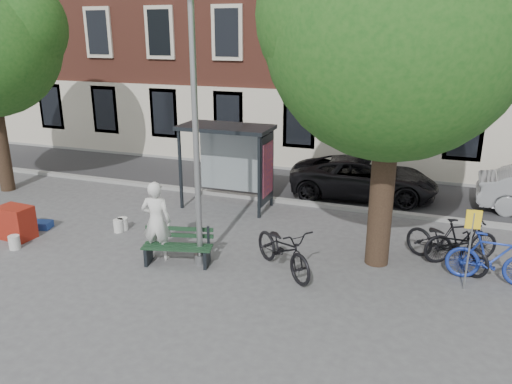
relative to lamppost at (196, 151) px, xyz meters
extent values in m
plane|color=#4C4C4F|center=(0.00, 0.00, -2.78)|extent=(90.00, 90.00, 0.00)
cube|color=#28282B|center=(0.00, 7.00, -2.78)|extent=(40.00, 4.00, 0.01)
cube|color=gray|center=(0.00, 5.00, -2.72)|extent=(40.00, 0.25, 0.12)
cube|color=gray|center=(0.00, 9.00, -2.72)|extent=(40.00, 0.25, 0.12)
cylinder|color=#9EA0A3|center=(0.00, 0.00, 0.22)|extent=(0.14, 0.14, 6.00)
cylinder|color=#9EA0A3|center=(0.00, 0.00, -2.66)|extent=(0.28, 0.28, 0.24)
cylinder|color=black|center=(4.00, 1.50, -1.08)|extent=(0.56, 0.56, 3.40)
sphere|color=#1C5018|center=(4.00, 1.50, 2.62)|extent=(5.60, 5.60, 5.60)
sphere|color=#1C5018|center=(4.90, 1.90, 3.12)|extent=(3.92, 3.92, 3.92)
sphere|color=#1C5018|center=(3.20, 1.20, 2.92)|extent=(4.20, 4.20, 4.20)
cylinder|color=black|center=(-9.00, 3.00, -1.18)|extent=(0.48, 0.48, 3.20)
sphere|color=#1C5018|center=(-8.10, 3.40, 2.72)|extent=(3.36, 3.36, 3.36)
cube|color=#1E2328|center=(-2.30, 3.40, -1.53)|extent=(0.08, 0.08, 2.50)
cube|color=#1E2328|center=(0.30, 3.40, -1.53)|extent=(0.08, 0.08, 2.50)
cube|color=#1E2328|center=(-2.30, 4.60, -1.53)|extent=(0.08, 0.08, 2.50)
cube|color=#1E2328|center=(0.30, 4.60, -1.53)|extent=(0.08, 0.08, 2.50)
cube|color=#1E2328|center=(-1.00, 4.00, -0.22)|extent=(2.85, 1.45, 0.12)
cube|color=#8C999E|center=(-1.00, 4.60, -1.41)|extent=(2.34, 0.04, 2.00)
cube|color=#1E2328|center=(0.30, 4.00, -1.41)|extent=(0.12, 1.14, 2.12)
cube|color=#D84C19|center=(0.37, 4.00, -1.41)|extent=(0.02, 0.90, 1.62)
imported|color=silver|center=(-1.10, -0.10, -1.79)|extent=(0.81, 0.62, 1.99)
cube|color=#1E2328|center=(-1.20, -0.39, -2.57)|extent=(0.20, 0.53, 0.43)
cube|color=#1E2328|center=(0.20, -0.04, -2.57)|extent=(0.20, 0.53, 0.43)
cube|color=#183620|center=(-0.46, -0.38, -2.33)|extent=(1.65, 0.51, 0.04)
cube|color=#183620|center=(-0.50, -0.22, -2.33)|extent=(1.65, 0.51, 0.04)
cube|color=#183620|center=(-0.54, -0.05, -2.33)|extent=(1.65, 0.51, 0.04)
cube|color=#183620|center=(-0.56, 0.04, -2.14)|extent=(1.63, 0.45, 0.10)
cube|color=#183620|center=(-0.56, 0.04, -1.97)|extent=(1.63, 0.45, 0.10)
imported|color=black|center=(2.00, 0.28, -2.20)|extent=(2.17, 2.03, 1.16)
imported|color=#1B3399|center=(6.50, 1.35, -2.20)|extent=(1.96, 0.63, 1.16)
imported|color=black|center=(5.55, 1.89, -2.21)|extent=(2.25, 1.82, 1.15)
imported|color=black|center=(5.89, 2.24, -2.22)|extent=(1.92, 1.36, 1.13)
imported|color=black|center=(2.92, 6.48, -2.11)|extent=(5.02, 2.66, 1.34)
cube|color=maroon|center=(-5.36, -0.28, -2.33)|extent=(0.94, 0.66, 0.90)
cube|color=#203E93|center=(-5.27, 0.51, -2.68)|extent=(0.63, 0.52, 0.20)
cylinder|color=silver|center=(-3.03, 1.03, -2.60)|extent=(0.34, 0.34, 0.36)
cylinder|color=silver|center=(-4.88, -0.86, -2.60)|extent=(0.33, 0.33, 0.36)
cylinder|color=white|center=(-3.00, 1.19, -2.60)|extent=(0.35, 0.35, 0.36)
cylinder|color=#9EA0A3|center=(5.96, 0.82, -1.90)|extent=(0.04, 0.04, 1.77)
cube|color=yellow|center=(5.96, 0.82, -1.16)|extent=(0.32, 0.07, 0.41)
camera|label=1|loc=(4.99, -9.85, 2.59)|focal=35.00mm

